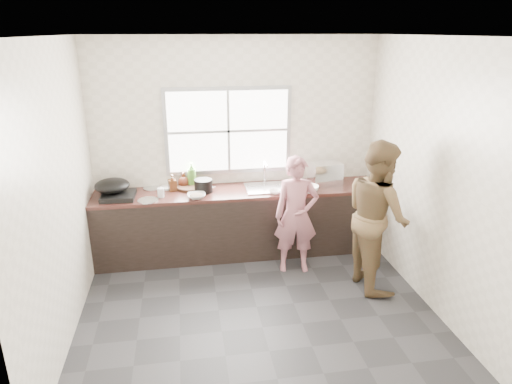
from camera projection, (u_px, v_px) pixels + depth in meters
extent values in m
cube|color=#29292C|center=(257.00, 307.00, 4.80)|extent=(3.60, 3.20, 0.01)
cube|color=silver|center=(257.00, 35.00, 3.89)|extent=(3.60, 3.20, 0.01)
cube|color=beige|center=(236.00, 146.00, 5.83)|extent=(3.60, 0.01, 2.70)
cube|color=beige|center=(57.00, 196.00, 4.07)|extent=(0.01, 3.20, 2.70)
cube|color=silver|center=(432.00, 176.00, 4.62)|extent=(0.01, 3.20, 2.70)
cube|color=beige|center=(298.00, 267.00, 2.85)|extent=(3.60, 0.01, 2.70)
cube|color=black|center=(240.00, 223.00, 5.86)|extent=(3.60, 0.62, 0.82)
cube|color=#381C17|center=(240.00, 191.00, 5.71)|extent=(3.60, 0.64, 0.04)
cube|color=silver|center=(267.00, 188.00, 5.76)|extent=(0.55, 0.45, 0.02)
cylinder|color=silver|center=(265.00, 172.00, 5.89)|extent=(0.02, 0.02, 0.30)
cube|color=#9EA0A5|center=(228.00, 131.00, 5.74)|extent=(1.60, 0.05, 1.10)
cube|color=white|center=(229.00, 131.00, 5.71)|extent=(1.50, 0.01, 1.00)
imported|color=#A9656F|center=(296.00, 219.00, 5.35)|extent=(0.52, 0.37, 1.31)
imported|color=brown|center=(377.00, 215.00, 4.98)|extent=(0.68, 0.85, 1.67)
cylinder|color=black|center=(191.00, 187.00, 5.76)|extent=(0.49, 0.49, 0.04)
cube|color=silver|center=(206.00, 188.00, 5.63)|extent=(0.25, 0.22, 0.01)
imported|color=silver|center=(196.00, 196.00, 5.42)|extent=(0.23, 0.23, 0.05)
imported|color=white|center=(308.00, 189.00, 5.62)|extent=(0.24, 0.24, 0.07)
imported|color=white|center=(275.00, 192.00, 5.56)|extent=(0.20, 0.20, 0.06)
cylinder|color=black|center=(203.00, 186.00, 5.60)|extent=(0.28, 0.28, 0.16)
cylinder|color=silver|center=(169.00, 187.00, 5.78)|extent=(0.29, 0.29, 0.02)
imported|color=#4A892C|center=(192.00, 174.00, 5.78)|extent=(0.14, 0.14, 0.32)
imported|color=#4E2A13|center=(172.00, 183.00, 5.64)|extent=(0.10, 0.11, 0.19)
imported|color=#502214|center=(184.00, 180.00, 5.78)|extent=(0.16, 0.16, 0.17)
cylinder|color=#B9BDC0|center=(161.00, 193.00, 5.44)|extent=(0.10, 0.10, 0.11)
cube|color=black|center=(118.00, 196.00, 5.42)|extent=(0.40, 0.40, 0.06)
ellipsoid|color=black|center=(112.00, 185.00, 5.44)|extent=(0.50, 0.50, 0.16)
cube|color=silver|center=(325.00, 174.00, 5.86)|extent=(0.42, 0.31, 0.29)
cylinder|color=silver|center=(148.00, 200.00, 5.34)|extent=(0.28, 0.28, 0.01)
cylinder|color=silver|center=(152.00, 188.00, 5.75)|extent=(0.25, 0.25, 0.01)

